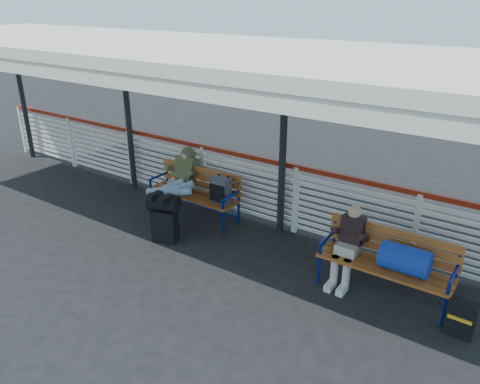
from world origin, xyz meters
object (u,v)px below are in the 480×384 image
Objects in this scene: bench_left at (203,189)px; companion_person at (348,245)px; traveler_man at (176,185)px; bench_right at (397,259)px; luggage_stack at (164,216)px; suitcase_side at (461,318)px.

bench_left is 1.57× the size of companion_person.
bench_left is 0.50m from traveler_man.
traveler_man is (-4.00, 0.12, 0.10)m from bench_right.
luggage_stack is 3.02m from companion_person.
suitcase_side is (4.57, -0.76, -0.36)m from bench_left.
bench_right is 1.57× the size of companion_person.
companion_person reaches higher than suitcase_side.
suitcase_side is at bearing -4.86° from traveler_man.
companion_person is at bearing -8.92° from bench_left.
bench_left is (0.00, 1.03, 0.14)m from luggage_stack.
luggage_stack is at bearing -171.18° from bench_right.
bench_left is 1.10× the size of traveler_man.
companion_person is at bearing -2.07° from traveler_man.
bench_right is 1.03m from suitcase_side.
luggage_stack reaches higher than suitcase_side.
traveler_man reaches higher than bench_left.
luggage_stack is 4.58m from suitcase_side.
companion_person is at bearing -7.57° from luggage_stack.
suitcase_side is (0.91, -0.30, -0.38)m from bench_right.
luggage_stack is 0.52× the size of traveler_man.
companion_person reaches higher than bench_right.
bench_left reaches higher than luggage_stack.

